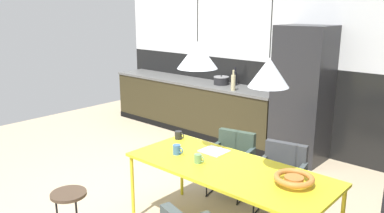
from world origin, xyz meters
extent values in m
plane|color=tan|center=(0.00, 0.00, 0.00)|extent=(8.59, 8.59, 0.00)
cube|color=black|center=(0.00, 2.75, 0.66)|extent=(6.61, 0.12, 1.33)
cube|color=silver|center=(0.00, 2.75, 1.99)|extent=(6.61, 0.12, 1.33)
cube|color=#302A18|center=(-1.44, 2.39, 0.44)|extent=(3.43, 0.60, 0.87)
cube|color=#575756|center=(-1.44, 2.39, 0.89)|extent=(3.46, 0.63, 0.04)
cube|color=black|center=(-1.44, 2.09, 0.05)|extent=(3.43, 0.01, 0.10)
cube|color=#232326|center=(0.65, 2.39, 0.97)|extent=(0.72, 0.60, 1.94)
cube|color=gold|center=(1.09, 0.04, 0.73)|extent=(1.97, 0.83, 0.03)
cylinder|color=gold|center=(0.15, 0.41, 0.36)|extent=(0.04, 0.04, 0.71)
cylinder|color=gold|center=(0.15, -0.34, 0.36)|extent=(0.04, 0.04, 0.71)
cube|color=#333D3B|center=(1.22, 0.78, 0.40)|extent=(0.56, 0.54, 0.06)
cube|color=#35373A|center=(1.18, 0.98, 0.59)|extent=(0.46, 0.16, 0.32)
cube|color=#363E40|center=(1.44, 0.82, 0.50)|extent=(0.13, 0.42, 0.14)
cube|color=#373D40|center=(1.01, 0.74, 0.50)|extent=(0.13, 0.42, 0.14)
cylinder|color=black|center=(1.45, 0.63, 0.18)|extent=(0.02, 0.02, 0.37)
cylinder|color=black|center=(1.06, 0.56, 0.18)|extent=(0.02, 0.02, 0.37)
cylinder|color=black|center=(1.38, 1.01, 0.18)|extent=(0.02, 0.02, 0.37)
cylinder|color=black|center=(0.99, 0.93, 0.18)|extent=(0.02, 0.02, 0.37)
cylinder|color=black|center=(1.03, 0.74, 0.01)|extent=(0.09, 0.41, 0.02)
cube|color=#333D3B|center=(0.56, 0.79, 0.40)|extent=(0.56, 0.54, 0.06)
cube|color=#324235|center=(0.52, 0.99, 0.59)|extent=(0.46, 0.17, 0.30)
cube|color=#304040|center=(0.78, 0.83, 0.50)|extent=(0.13, 0.42, 0.14)
cube|color=#303E3B|center=(0.34, 0.75, 0.50)|extent=(0.13, 0.42, 0.14)
cylinder|color=black|center=(0.79, 0.64, 0.19)|extent=(0.02, 0.02, 0.37)
cylinder|color=black|center=(0.40, 0.57, 0.19)|extent=(0.02, 0.02, 0.37)
cylinder|color=black|center=(0.72, 1.02, 0.19)|extent=(0.02, 0.02, 0.37)
cylinder|color=black|center=(0.33, 0.94, 0.19)|extent=(0.02, 0.02, 0.37)
cylinder|color=black|center=(0.76, 0.83, 0.01)|extent=(0.10, 0.41, 0.02)
cylinder|color=black|center=(0.36, 0.75, 0.01)|extent=(0.10, 0.41, 0.02)
cylinder|color=#B2662D|center=(1.72, 0.10, 0.78)|extent=(0.16, 0.16, 0.07)
torus|color=#B06B2E|center=(1.72, 0.10, 0.80)|extent=(0.34, 0.34, 0.05)
cube|color=white|center=(0.69, 0.26, 0.75)|extent=(0.13, 0.23, 0.01)
cube|color=white|center=(0.82, 0.26, 0.75)|extent=(0.13, 0.23, 0.01)
cube|color=beige|center=(0.75, 0.26, 0.76)|extent=(0.01, 0.23, 0.00)
cylinder|color=black|center=(0.21, 0.30, 0.79)|extent=(0.08, 0.08, 0.09)
torus|color=black|center=(0.26, 0.30, 0.79)|extent=(0.06, 0.01, 0.06)
cylinder|color=#335B93|center=(0.52, -0.05, 0.79)|extent=(0.08, 0.08, 0.10)
torus|color=#335B93|center=(0.57, -0.05, 0.80)|extent=(0.07, 0.01, 0.07)
cylinder|color=#5B8456|center=(0.82, -0.08, 0.79)|extent=(0.08, 0.08, 0.09)
torus|color=#5B8456|center=(0.87, -0.08, 0.79)|extent=(0.06, 0.01, 0.06)
cylinder|color=black|center=(-0.85, 2.45, 0.97)|extent=(0.26, 0.26, 0.12)
cylinder|color=gray|center=(-0.85, 2.45, 1.04)|extent=(0.26, 0.26, 0.01)
sphere|color=black|center=(-0.85, 2.45, 1.06)|extent=(0.02, 0.02, 0.02)
cylinder|color=black|center=(-0.63, 2.54, 1.02)|extent=(0.06, 0.06, 0.22)
cylinder|color=black|center=(-0.63, 2.54, 1.18)|extent=(0.03, 0.03, 0.08)
cylinder|color=tan|center=(-0.41, 2.18, 1.03)|extent=(0.07, 0.07, 0.24)
cylinder|color=tan|center=(-0.41, 2.18, 1.20)|extent=(0.03, 0.03, 0.08)
cylinder|color=#423326|center=(-0.09, -0.93, 0.43)|extent=(0.34, 0.34, 0.03)
cylinder|color=black|center=(-0.15, -0.82, 0.21)|extent=(0.02, 0.02, 0.42)
cylinder|color=black|center=(0.70, 0.05, 2.24)|extent=(0.01, 0.01, 0.73)
cone|color=silver|center=(0.70, 0.05, 1.74)|extent=(0.38, 0.38, 0.25)
cylinder|color=black|center=(1.49, 0.01, 2.20)|extent=(0.01, 0.01, 0.81)
cone|color=silver|center=(1.49, 0.01, 1.67)|extent=(0.33, 0.33, 0.24)
camera|label=1|loc=(3.05, -2.66, 2.17)|focal=36.15mm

